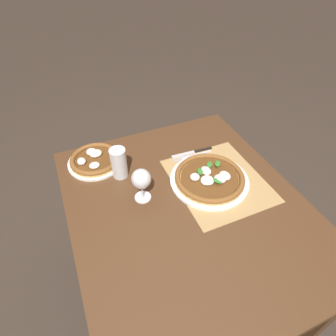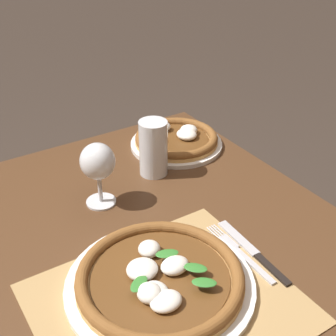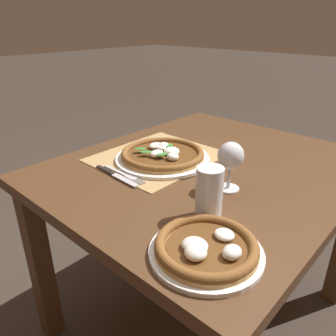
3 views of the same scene
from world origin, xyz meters
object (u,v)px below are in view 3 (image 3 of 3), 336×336
pizza_near (163,155)px  pizza_far (206,248)px  fork (124,174)px  wine_glass (231,158)px  knife (116,176)px  pint_glass (209,194)px

pizza_near → pizza_far: 0.55m
fork → pizza_far: bearing=72.2°
wine_glass → pizza_near: bearing=-95.0°
fork → pizza_near: bearing=177.6°
pizza_far → wine_glass: bearing=-155.6°
pizza_near → knife: pizza_near is taller
pint_glass → fork: (-0.02, -0.36, -0.06)m
pizza_near → pizza_far: bearing=53.4°
pizza_far → wine_glass: (-0.30, -0.14, 0.09)m
pizza_near → wine_glass: bearing=85.0°
pint_glass → fork: size_ratio=0.72×
wine_glass → knife: bearing=-60.7°
pizza_far → fork: (-0.14, -0.45, -0.01)m
pint_glass → fork: bearing=-92.4°
wine_glass → fork: 0.36m
fork → wine_glass: bearing=116.7°
wine_glass → pizza_far: bearing=24.4°
pizza_near → fork: size_ratio=1.75×
pizza_far → knife: bearing=-104.5°
pizza_near → pint_glass: pint_glass is taller
pizza_near → wine_glass: 0.32m
pizza_near → wine_glass: wine_glass is taller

